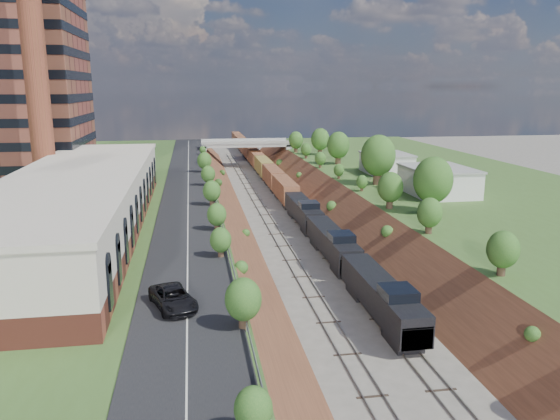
{
  "coord_description": "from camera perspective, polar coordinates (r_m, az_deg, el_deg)",
  "views": [
    {
      "loc": [
        -14.76,
        -27.64,
        21.63
      ],
      "look_at": [
        -3.67,
        40.43,
        6.0
      ],
      "focal_mm": 35.0,
      "sensor_mm": 36.0,
      "label": 1
    }
  ],
  "objects": [
    {
      "name": "freight_train",
      "position": [
        133.44,
        -1.69,
        4.54
      ],
      "size": [
        2.9,
        179.25,
        4.55
      ],
      "color": "black",
      "rests_on": "ground"
    },
    {
      "name": "rail_right_track",
      "position": [
        91.91,
        1.89,
        -0.79
      ],
      "size": [
        1.58,
        180.0,
        0.18
      ],
      "primitive_type": "cube",
      "color": "gray",
      "rests_on": "ground"
    },
    {
      "name": "tree_left_crest",
      "position": [
        49.92,
        -5.47,
        -4.29
      ],
      "size": [
        2.45,
        2.45,
        3.55
      ],
      "color": "#473323",
      "rests_on": "platform_left"
    },
    {
      "name": "commercial_building",
      "position": [
        68.24,
        -20.26,
        0.88
      ],
      "size": [
        14.3,
        62.3,
        7.0
      ],
      "color": "brown",
      "rests_on": "platform_left"
    },
    {
      "name": "platform_left",
      "position": [
        91.54,
        -20.53,
        -0.12
      ],
      "size": [
        44.0,
        180.0,
        5.0
      ],
      "primitive_type": "cube",
      "color": "#3F6027",
      "rests_on": "ground"
    },
    {
      "name": "embankment_right",
      "position": [
        93.88,
        6.93,
        -0.65
      ],
      "size": [
        10.0,
        180.0,
        10.0
      ],
      "primitive_type": "cube",
      "rotation": [
        0.0,
        0.79,
        0.0
      ],
      "color": "brown",
      "rests_on": "ground"
    },
    {
      "name": "platform_right",
      "position": [
        101.63,
        18.98,
        1.22
      ],
      "size": [
        44.0,
        180.0,
        5.0
      ],
      "primitive_type": "cube",
      "color": "#3F6027",
      "rests_on": "ground"
    },
    {
      "name": "embankment_left",
      "position": [
        90.35,
        -6.6,
        -1.17
      ],
      "size": [
        10.0,
        180.0,
        10.0
      ],
      "primitive_type": "cube",
      "rotation": [
        0.0,
        0.79,
        0.0
      ],
      "color": "brown",
      "rests_on": "ground"
    },
    {
      "name": "white_building_near",
      "position": [
        89.56,
        16.2,
        2.86
      ],
      "size": [
        9.0,
        12.0,
        4.0
      ],
      "primitive_type": "cube",
      "color": "silver",
      "rests_on": "platform_right"
    },
    {
      "name": "smokestack",
      "position": [
        86.36,
        -24.24,
        13.92
      ],
      "size": [
        3.2,
        3.2,
        40.0
      ],
      "primitive_type": "cylinder",
      "color": "brown",
      "rests_on": "platform_left"
    },
    {
      "name": "suv",
      "position": [
        42.92,
        -11.11,
        -9.0
      ],
      "size": [
        4.28,
        6.25,
        1.59
      ],
      "primitive_type": "imported",
      "rotation": [
        0.0,
        0.0,
        0.32
      ],
      "color": "black",
      "rests_on": "road"
    },
    {
      "name": "white_building_far",
      "position": [
        109.44,
        11.06,
        4.74
      ],
      "size": [
        8.0,
        10.0,
        3.6
      ],
      "primitive_type": "cube",
      "color": "silver",
      "rests_on": "platform_right"
    },
    {
      "name": "tree_right_large",
      "position": [
        75.73,
        15.7,
        2.98
      ],
      "size": [
        5.25,
        5.25,
        7.61
      ],
      "color": "#473323",
      "rests_on": "platform_right"
    },
    {
      "name": "rail_left_track",
      "position": [
        91.07,
        -1.32,
        -0.92
      ],
      "size": [
        1.58,
        180.0,
        0.18
      ],
      "primitive_type": "cube",
      "color": "gray",
      "rests_on": "ground"
    },
    {
      "name": "overpass",
      "position": [
        151.3,
        -3.63,
        6.4
      ],
      "size": [
        24.5,
        8.3,
        7.4
      ],
      "color": "gray",
      "rests_on": "ground"
    },
    {
      "name": "highrise_tower",
      "position": [
        104.45,
        -26.81,
        17.65
      ],
      "size": [
        22.0,
        22.0,
        53.9
      ],
      "color": "brown",
      "rests_on": "platform_left"
    },
    {
      "name": "road",
      "position": [
        89.2,
        -9.57,
        1.88
      ],
      "size": [
        8.0,
        180.0,
        0.1
      ],
      "primitive_type": "cube",
      "color": "black",
      "rests_on": "platform_left"
    },
    {
      "name": "guardrail",
      "position": [
        88.98,
        -6.94,
        2.26
      ],
      "size": [
        0.1,
        171.0,
        0.7
      ],
      "color": "#99999E",
      "rests_on": "platform_left"
    }
  ]
}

